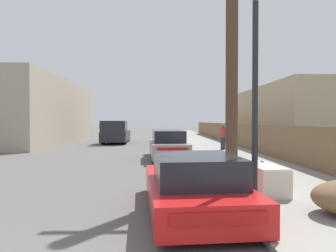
{
  "coord_description": "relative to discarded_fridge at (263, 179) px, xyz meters",
  "views": [
    {
      "loc": [
        1.56,
        -1.95,
        1.92
      ],
      "look_at": [
        1.89,
        9.13,
        1.74
      ],
      "focal_mm": 32.0,
      "sensor_mm": 36.0,
      "label": 1
    }
  ],
  "objects": [
    {
      "name": "wooden_fence",
      "position": [
        3.06,
        15.8,
        0.46
      ],
      "size": [
        0.08,
        38.74,
        1.61
      ],
      "primitive_type": "cube",
      "color": "brown",
      "rests_on": "sidewalk_curb"
    },
    {
      "name": "building_left_block",
      "position": [
        -13.92,
        19.01,
        2.25
      ],
      "size": [
        7.0,
        16.4,
        5.44
      ],
      "primitive_type": "cube",
      "color": "tan",
      "rests_on": "ground"
    },
    {
      "name": "street_lamp",
      "position": [
        -0.68,
        -1.44,
        2.26
      ],
      "size": [
        0.26,
        0.26,
        4.47
      ],
      "color": "#232326",
      "rests_on": "sidewalk_curb"
    },
    {
      "name": "pickup_truck",
      "position": [
        -6.37,
        18.33,
        0.5
      ],
      "size": [
        2.26,
        5.74,
        1.93
      ],
      "rotation": [
        0.0,
        0.0,
        3.17
      ],
      "color": "#232328",
      "rests_on": "ground"
    },
    {
      "name": "sidewalk_curb",
      "position": [
        1.11,
        18.0,
        -0.41
      ],
      "size": [
        4.2,
        63.0,
        0.12
      ],
      "primitive_type": "cube",
      "color": "gray",
      "rests_on": "ground"
    },
    {
      "name": "utility_pole",
      "position": [
        -0.26,
        2.23,
        4.46
      ],
      "size": [
        1.8,
        0.4,
        9.49
      ],
      "color": "#4C3826",
      "rests_on": "sidewalk_curb"
    },
    {
      "name": "pedestrian",
      "position": [
        1.37,
        11.15,
        0.49
      ],
      "size": [
        0.34,
        0.34,
        1.64
      ],
      "color": "#282D42",
      "rests_on": "sidewalk_curb"
    },
    {
      "name": "parked_sports_car_red",
      "position": [
        -1.9,
        -1.23,
        0.1
      ],
      "size": [
        2.14,
        4.25,
        1.23
      ],
      "rotation": [
        0.0,
        0.0,
        0.07
      ],
      "color": "red",
      "rests_on": "ground"
    },
    {
      "name": "discarded_fridge",
      "position": [
        0.0,
        0.0,
        0.0
      ],
      "size": [
        0.86,
        1.62,
        0.72
      ],
      "rotation": [
        0.0,
        0.0,
        0.09
      ],
      "color": "silver",
      "rests_on": "sidewalk_curb"
    },
    {
      "name": "car_parked_mid",
      "position": [
        -2.18,
        7.72,
        0.21
      ],
      "size": [
        2.0,
        4.79,
        1.45
      ],
      "rotation": [
        0.0,
        0.0,
        0.06
      ],
      "color": "gray",
      "rests_on": "ground"
    },
    {
      "name": "building_right_house",
      "position": [
        8.2,
        18.11,
        1.85
      ],
      "size": [
        6.0,
        17.13,
        4.63
      ],
      "primitive_type": "cube",
      "color": "tan",
      "rests_on": "ground"
    }
  ]
}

